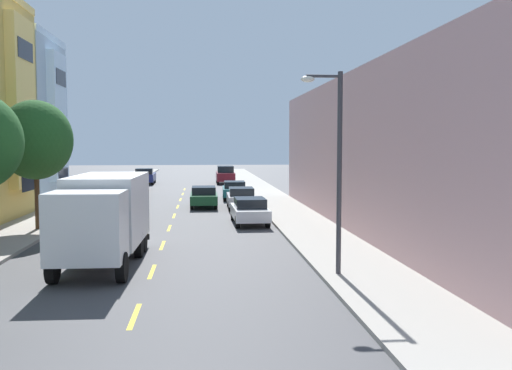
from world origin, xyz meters
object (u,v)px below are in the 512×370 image
at_px(street_tree_third, 35,140).
at_px(parked_sedan_teal, 234,190).
at_px(parked_pickup_navy, 145,176).
at_px(parked_suv_charcoal, 129,185).
at_px(parked_sedan_silver, 241,198).
at_px(moving_forest_sedan, 204,196).
at_px(street_lamp, 335,157).
at_px(delivery_box_truck, 104,214).
at_px(parked_hatchback_orange, 136,183).
at_px(parked_sedan_red, 80,216).
at_px(parked_sedan_white, 250,210).
at_px(parked_suv_burgundy, 225,175).

relative_size(street_tree_third, parked_sedan_teal, 1.39).
bearing_deg(parked_pickup_navy, parked_sedan_teal, -64.02).
distance_m(parked_suv_charcoal, parked_sedan_silver, 12.67).
distance_m(parked_sedan_silver, moving_forest_sedan, 2.73).
bearing_deg(parked_pickup_navy, street_lamp, -76.71).
xyz_separation_m(parked_suv_charcoal, moving_forest_sedan, (6.08, -8.21, -0.24)).
bearing_deg(delivery_box_truck, street_lamp, -20.33).
relative_size(parked_sedan_silver, parked_sedan_teal, 0.99).
xyz_separation_m(parked_sedan_silver, parked_hatchback_orange, (-8.71, 15.44, 0.01)).
distance_m(parked_sedan_red, parked_hatchback_orange, 24.25).
relative_size(street_lamp, parked_hatchback_orange, 1.62).
xyz_separation_m(parked_sedan_white, parked_sedan_red, (-8.65, -1.52, 0.00)).
bearing_deg(parked_suv_burgundy, parked_hatchback_orange, -134.67).
relative_size(parked_sedan_red, moving_forest_sedan, 1.00).
xyz_separation_m(parked_sedan_teal, parked_hatchback_orange, (-8.62, 9.07, 0.01)).
relative_size(delivery_box_truck, parked_sedan_silver, 1.59).
bearing_deg(street_lamp, parked_sedan_red, 133.07).
bearing_deg(parked_sedan_red, moving_forest_sedan, 58.09).
distance_m(parked_pickup_navy, parked_hatchback_orange, 8.68).
bearing_deg(parked_suv_burgundy, delivery_box_truck, -98.30).
bearing_deg(parked_suv_charcoal, parked_sedan_white, -62.80).
relative_size(parked_hatchback_orange, moving_forest_sedan, 0.89).
height_order(parked_suv_charcoal, parked_hatchback_orange, parked_suv_charcoal).
bearing_deg(parked_suv_burgundy, street_lamp, -87.74).
height_order(street_lamp, parked_sedan_silver, street_lamp).
height_order(parked_suv_charcoal, parked_sedan_teal, parked_suv_charcoal).
bearing_deg(parked_sedan_silver, moving_forest_sedan, 155.87).
relative_size(parked_pickup_navy, parked_sedan_teal, 1.18).
xyz_separation_m(delivery_box_truck, parked_suv_burgundy, (6.00, 41.16, -0.84)).
relative_size(parked_sedan_red, parked_suv_burgundy, 0.94).
relative_size(parked_suv_charcoal, parked_suv_burgundy, 1.01).
distance_m(parked_sedan_white, parked_sedan_teal, 13.66).
relative_size(street_lamp, parked_pickup_navy, 1.21).
bearing_deg(parked_suv_burgundy, parked_sedan_red, -104.60).
height_order(parked_sedan_silver, parked_sedan_teal, same).
height_order(parked_pickup_navy, moving_forest_sedan, parked_pickup_navy).
relative_size(street_lamp, parked_sedan_white, 1.43).
relative_size(parked_sedan_silver, parked_suv_burgundy, 0.94).
bearing_deg(street_tree_third, parked_suv_burgundy, 72.27).
distance_m(street_tree_third, delivery_box_truck, 9.60).
relative_size(street_tree_third, parked_suv_charcoal, 1.31).
bearing_deg(parked_sedan_white, parked_pickup_navy, 105.50).
bearing_deg(street_lamp, parked_suv_charcoal, 109.30).
xyz_separation_m(parked_suv_charcoal, parked_hatchback_orange, (-0.14, 6.11, -0.23)).
distance_m(parked_sedan_white, parked_sedan_red, 8.78).
xyz_separation_m(delivery_box_truck, parked_suv_charcoal, (-2.49, 26.32, -0.84)).
height_order(parked_sedan_white, parked_suv_burgundy, parked_suv_burgundy).
distance_m(street_tree_third, parked_sedan_white, 11.44).
height_order(delivery_box_truck, parked_sedan_red, delivery_box_truck).
distance_m(parked_sedan_teal, parked_suv_burgundy, 17.80).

